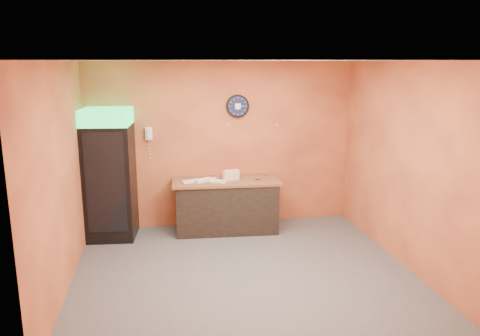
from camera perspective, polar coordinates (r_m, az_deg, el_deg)
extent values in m
plane|color=#47474C|center=(6.52, 0.37, -12.44)|extent=(4.50, 4.50, 0.00)
cube|color=orange|center=(7.99, -2.16, 2.87)|extent=(4.50, 0.02, 2.80)
cube|color=orange|center=(6.08, -20.95, -1.19)|extent=(0.02, 4.00, 2.80)
cube|color=orange|center=(6.82, 19.34, 0.39)|extent=(0.02, 4.00, 2.80)
cube|color=white|center=(5.89, 0.42, 12.98)|extent=(4.50, 4.00, 0.02)
cube|color=black|center=(7.73, -15.50, -1.66)|extent=(0.79, 0.79, 1.82)
cube|color=#19D65E|center=(7.54, -15.98, 6.03)|extent=(0.79, 0.79, 0.26)
cube|color=black|center=(7.35, -15.54, -1.77)|extent=(0.60, 0.08, 1.56)
cube|color=black|center=(7.87, -1.66, -4.67)|extent=(1.70, 0.83, 0.83)
cylinder|color=black|center=(7.92, -0.30, 7.56)|extent=(0.39, 0.05, 0.39)
cylinder|color=#0F1433|center=(7.89, -0.27, 7.54)|extent=(0.33, 0.01, 0.33)
cube|color=white|center=(7.89, -0.26, 7.54)|extent=(0.09, 0.00, 0.09)
cube|color=white|center=(7.84, -11.06, 4.15)|extent=(0.11, 0.07, 0.21)
cube|color=white|center=(7.79, -11.07, 4.09)|extent=(0.05, 0.04, 0.17)
cube|color=brown|center=(7.75, -1.68, -1.60)|extent=(1.82, 0.86, 0.04)
cube|color=beige|center=(7.72, -1.10, -1.30)|extent=(0.28, 0.17, 0.06)
cube|color=beige|center=(7.70, -1.11, -0.89)|extent=(0.28, 0.17, 0.06)
cube|color=beige|center=(7.69, -1.11, -0.48)|extent=(0.28, 0.17, 0.06)
cube|color=silver|center=(7.62, -6.08, -1.63)|extent=(0.29, 0.18, 0.04)
cube|color=silver|center=(7.59, -2.66, -1.63)|extent=(0.28, 0.19, 0.04)
cube|color=silver|center=(7.66, -4.49, -1.49)|extent=(0.33, 0.26, 0.04)
cylinder|color=silver|center=(7.83, -2.58, -1.07)|extent=(0.06, 0.06, 0.06)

